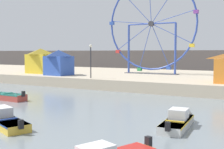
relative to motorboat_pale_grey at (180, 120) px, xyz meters
name	(u,v)px	position (x,y,z in m)	size (l,w,h in m)	color
quay_promenade	(153,78)	(-10.11, 21.14, 0.28)	(110.00, 21.20, 1.14)	#B7A88E
distant_town_skyline	(197,61)	(-10.11, 44.63, 1.90)	(140.00, 3.00, 4.40)	#564C47
motorboat_pale_grey	(180,120)	(0.00, 0.00, 0.00)	(1.53, 4.89, 1.30)	silver
ferris_wheel_blue_frame	(151,25)	(-10.41, 21.20, 7.26)	(12.42, 1.20, 12.78)	#334CA8
carnival_booth_blue_tent	(59,62)	(-19.59, 13.27, 2.49)	(3.34, 3.02, 3.17)	#3356B7
carnival_booth_yellow_awning	(41,60)	(-23.96, 14.74, 2.60)	(3.75, 2.96, 3.38)	yellow
promenade_lamp_near	(91,56)	(-13.62, 11.57, 3.30)	(0.32, 0.32, 3.73)	#2D2D33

